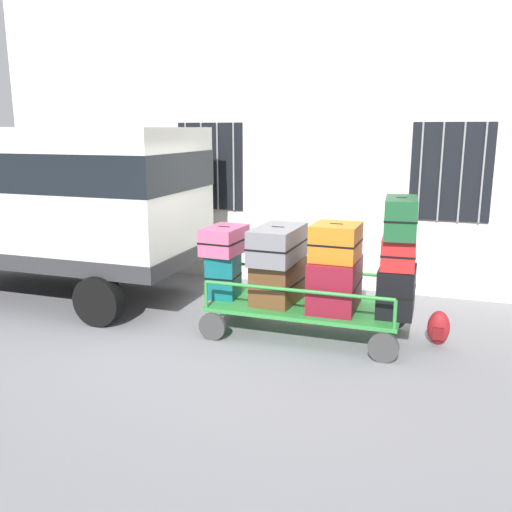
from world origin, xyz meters
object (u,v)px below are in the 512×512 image
(suitcase_left_middle, at_px, (224,240))
(suitcase_midleft_bottom, at_px, (279,281))
(suitcase_left_bottom, at_px, (223,276))
(suitcase_midleft_middle, at_px, (278,244))
(suitcase_midright_top, at_px, (401,217))
(van, at_px, (53,194))
(suitcase_midright_bottom, at_px, (396,291))
(backpack, at_px, (438,328))
(suitcase_midright_middle, at_px, (399,252))
(luggage_cart, at_px, (305,309))
(suitcase_center_middle, at_px, (336,242))
(suitcase_center_bottom, at_px, (335,284))

(suitcase_left_middle, distance_m, suitcase_midleft_bottom, 0.91)
(suitcase_left_bottom, height_order, suitcase_midleft_middle, suitcase_midleft_middle)
(suitcase_midleft_bottom, bearing_deg, suitcase_midright_top, -1.51)
(suitcase_left_middle, xyz_separation_m, suitcase_midleft_middle, (0.76, -0.04, 0.00))
(van, bearing_deg, suitcase_midright_bottom, -4.69)
(van, distance_m, backpack, 6.07)
(suitcase_midright_top, height_order, backpack, suitcase_midright_top)
(backpack, bearing_deg, suitcase_midright_middle, -160.46)
(luggage_cart, height_order, backpack, backpack)
(suitcase_left_middle, relative_size, suitcase_center_middle, 1.10)
(suitcase_left_middle, distance_m, backpack, 2.98)
(suitcase_left_bottom, bearing_deg, suitcase_midright_middle, 1.12)
(luggage_cart, distance_m, suitcase_left_middle, 1.42)
(suitcase_center_bottom, relative_size, suitcase_midright_middle, 1.28)
(suitcase_left_bottom, distance_m, suitcase_midright_top, 2.46)
(van, distance_m, suitcase_midright_bottom, 5.46)
(luggage_cart, xyz_separation_m, suitcase_midleft_middle, (-0.38, -0.02, 0.85))
(suitcase_left_middle, relative_size, suitcase_midright_middle, 1.06)
(suitcase_left_middle, bearing_deg, suitcase_midright_middle, -0.14)
(suitcase_midleft_middle, bearing_deg, suitcase_midright_middle, 1.21)
(suitcase_left_middle, xyz_separation_m, suitcase_midright_top, (2.28, -0.02, 0.43))
(luggage_cart, xyz_separation_m, backpack, (1.67, 0.20, -0.13))
(suitcase_midright_bottom, relative_size, suitcase_midright_top, 0.82)
(luggage_cart, bearing_deg, suitcase_center_middle, -4.49)
(suitcase_midleft_bottom, relative_size, backpack, 1.98)
(van, bearing_deg, suitcase_midleft_middle, -7.04)
(backpack, bearing_deg, suitcase_midleft_middle, -173.91)
(suitcase_left_bottom, relative_size, suitcase_midright_middle, 0.88)
(suitcase_left_bottom, height_order, suitcase_left_middle, suitcase_left_middle)
(suitcase_midright_middle, bearing_deg, suitcase_left_bottom, -178.88)
(suitcase_left_middle, bearing_deg, suitcase_midright_bottom, -0.07)
(suitcase_left_middle, height_order, suitcase_midleft_bottom, suitcase_left_middle)
(suitcase_center_middle, xyz_separation_m, backpack, (1.29, 0.23, -1.06))
(suitcase_midleft_middle, distance_m, suitcase_midright_top, 1.58)
(luggage_cart, bearing_deg, suitcase_midleft_middle, -177.68)
(suitcase_midright_top, bearing_deg, suitcase_midleft_middle, -179.47)
(suitcase_left_middle, relative_size, suitcase_midright_bottom, 1.06)
(suitcase_center_middle, xyz_separation_m, suitcase_midright_middle, (0.76, 0.05, -0.08))
(suitcase_center_middle, bearing_deg, suitcase_midright_top, 2.14)
(suitcase_left_bottom, xyz_separation_m, suitcase_left_middle, (0.00, 0.05, 0.48))
(suitcase_center_bottom, xyz_separation_m, suitcase_midright_middle, (0.76, 0.02, 0.47))
(luggage_cart, relative_size, suitcase_left_middle, 3.49)
(suitcase_left_middle, xyz_separation_m, suitcase_midleft_bottom, (0.76, 0.02, -0.50))
(suitcase_midleft_bottom, relative_size, suitcase_midright_top, 1.05)
(luggage_cart, bearing_deg, suitcase_midright_middle, 0.83)
(suitcase_midleft_bottom, xyz_separation_m, suitcase_center_middle, (0.76, -0.07, 0.59))
(suitcase_center_bottom, distance_m, suitcase_midright_top, 1.18)
(backpack, bearing_deg, suitcase_midright_bottom, -160.74)
(suitcase_left_bottom, distance_m, suitcase_left_middle, 0.49)
(suitcase_center_bottom, distance_m, backpack, 1.40)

